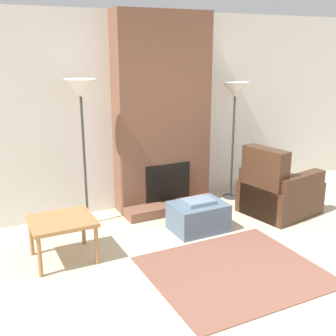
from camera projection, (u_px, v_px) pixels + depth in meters
The scene contains 9 objects.
ground_plane at pixel (299, 306), 3.64m from camera, with size 24.00×24.00×0.00m, color beige.
wall_back at pixel (156, 111), 5.76m from camera, with size 7.47×0.06×2.60m, color silver.
fireplace at pixel (163, 117), 5.60m from camera, with size 1.31×0.61×2.60m.
ottoman at pixel (198, 216), 5.09m from camera, with size 0.65×0.48×0.39m.
armchair at pixel (277, 193), 5.58m from camera, with size 1.01×0.93×0.93m.
side_table at pixel (62, 225), 4.33m from camera, with size 0.65×0.58×0.45m.
floor_lamp_left at pixel (81, 96), 4.87m from camera, with size 0.37×0.37×1.80m.
floor_lamp_right at pixel (235, 96), 5.83m from camera, with size 0.37×0.37×1.69m.
area_rug at pixel (234, 271), 4.19m from camera, with size 1.64×1.42×0.01m, color brown.
Camera 1 is at (-2.42, -2.32, 2.17)m, focal length 45.00 mm.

